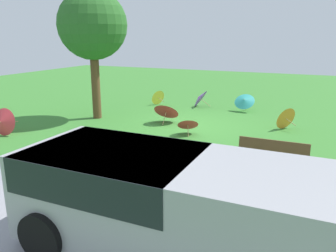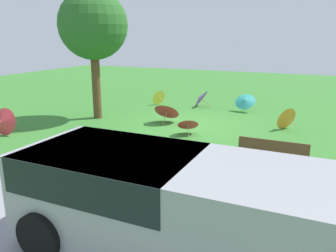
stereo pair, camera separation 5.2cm
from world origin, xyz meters
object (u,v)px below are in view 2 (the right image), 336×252
Objects in this scene: park_bench at (273,156)px; parasol_yellow_0 at (158,97)px; parasol_teal_2 at (245,101)px; parasol_orange_1 at (285,118)px; parasol_red_3 at (167,110)px; van_dark at (156,195)px; shade_tree at (93,26)px; parasol_red_2 at (3,122)px; parasol_purple_1 at (200,98)px; parasol_red_4 at (188,123)px.

park_bench is 9.07m from parasol_yellow_0.
park_bench is at bearing 107.67° from parasol_teal_2.
parasol_orange_1 is at bearing 161.06° from parasol_yellow_0.
park_bench is at bearing 141.28° from parasol_red_3.
van_dark is 0.93× the size of shade_tree.
parasol_red_2 is (2.37, 6.85, 0.10)m from parasol_yellow_0.
park_bench reaches higher than parasol_teal_2.
parasol_purple_1 is (4.28, -6.93, -0.05)m from park_bench.
parasol_orange_1 is 1.12× the size of parasol_yellow_0.
parasol_red_4 is (-3.18, 4.15, 0.02)m from parasol_yellow_0.
parasol_red_3 is at bearing 121.95° from parasol_yellow_0.
shade_tree is at bearing -9.47° from parasol_red_4.
park_bench is at bearing -107.72° from van_dark.
parasol_purple_1 reaches higher than parasol_orange_1.
shade_tree is 6.24× the size of parasol_yellow_0.
van_dark is at bearing 116.23° from parasol_yellow_0.
parasol_red_3 is (-4.24, -3.84, 0.02)m from parasol_red_2.
parasol_orange_1 is at bearing -167.47° from parasol_red_3.
parasol_red_4 is (-1.31, 1.15, -0.11)m from parasol_red_3.
van_dark is 8.30m from parasol_orange_1.
parasol_yellow_0 is 0.88× the size of parasol_red_4.
park_bench is 1.77× the size of parasol_teal_2.
parasol_orange_1 is 0.98× the size of parasol_teal_2.
parasol_purple_1 is at bearing -128.17° from shade_tree.
van_dark reaches higher than parasol_red_3.
parasol_red_4 is at bearing -37.59° from park_bench.
shade_tree reaches higher than parasol_orange_1.
parasol_red_2 is (6.52, 7.00, -0.03)m from parasol_teal_2.
parasol_red_2 is 6.17m from parasol_red_4.
parasol_orange_1 is at bearing 130.52° from parasol_teal_2.
parasol_orange_1 is at bearing -150.50° from parasol_red_2.
shade_tree is 5.18× the size of parasol_purple_1.
parasol_teal_2 is 3.90m from parasol_red_3.
park_bench reaches higher than parasol_orange_1.
parasol_yellow_0 is (5.08, -10.31, -0.55)m from van_dark.
parasol_teal_2 is (1.91, -2.24, 0.08)m from parasol_orange_1.
parasol_purple_1 is 4.69m from parasol_red_4.
van_dark reaches higher than parasol_red_4.
parasol_teal_2 is 9.57m from parasol_red_2.
parasol_red_3 is (-2.89, -0.45, -3.10)m from shade_tree.
shade_tree is 5.49× the size of parasol_teal_2.
parasol_red_2 is (1.35, 3.39, -3.12)m from shade_tree.
shade_tree is at bearing 73.63° from parasol_yellow_0.
shade_tree is at bearing 8.78° from parasol_red_3.
parasol_red_2 is at bearing 2.02° from park_bench.
parasol_orange_1 is at bearing -96.79° from van_dark.
shade_tree is at bearing -48.35° from van_dark.
parasol_red_2 is at bearing 58.85° from parasol_purple_1.
parasol_red_3 is 1.11× the size of parasol_red_4.
shade_tree is 5.59× the size of parasol_orange_1.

